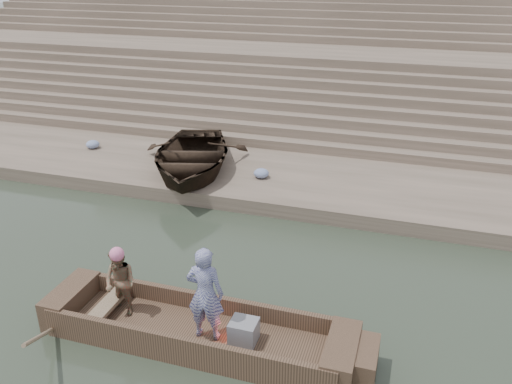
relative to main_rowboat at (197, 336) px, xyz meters
The scene contains 12 objects.
ground 2.73m from the main_rowboat, 159.46° to the right, with size 120.00×120.00×0.00m, color #293527.
lower_landing 7.49m from the main_rowboat, 109.95° to the left, with size 32.00×4.00×0.40m, color gray.
mid_landing 14.82m from the main_rowboat, 99.97° to the left, with size 32.00×3.00×2.80m, color gray.
upper_landing 21.84m from the main_rowboat, 96.77° to the left, with size 32.00×3.00×5.20m, color gray.
ghat_steps 16.52m from the main_rowboat, 98.95° to the left, with size 32.00×11.00×5.20m.
main_rowboat is the anchor object (origin of this frame).
rowboat_trim 0.29m from the main_rowboat, ahead, with size 6.04×2.63×1.98m.
standing_man 1.01m from the main_rowboat, 15.27° to the right, with size 0.64×0.42×1.75m, color navy.
rowing_man 1.67m from the main_rowboat, behind, with size 0.63×0.49×1.31m, color #2A7F55.
television 0.93m from the main_rowboat, ahead, with size 0.46×0.42×0.40m.
beached_rowboat 7.15m from the main_rowboat, 114.51° to the left, with size 3.25×4.55×0.94m, color #2D2116.
cloth_bundles 8.03m from the main_rowboat, 118.84° to the left, with size 6.51×1.19×0.26m.
Camera 1 is at (5.81, -5.89, 6.26)m, focal length 37.18 mm.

